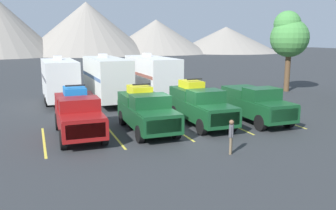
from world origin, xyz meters
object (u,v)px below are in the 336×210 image
(pickup_truck_b, at_px, (146,110))
(pickup_truck_c, at_px, (200,104))
(camper_trailer_a, at_px, (60,79))
(pickup_truck_d, at_px, (255,103))
(person_a, at_px, (231,134))
(camper_trailer_b, at_px, (107,78))
(camper_trailer_c, at_px, (152,75))
(pickup_truck_a, at_px, (78,113))

(pickup_truck_b, bearing_deg, pickup_truck_c, 3.95)
(pickup_truck_b, relative_size, camper_trailer_a, 0.76)
(pickup_truck_b, bearing_deg, pickup_truck_d, -3.13)
(person_a, bearing_deg, camper_trailer_a, 112.33)
(camper_trailer_a, height_order, person_a, camper_trailer_a)
(camper_trailer_b, bearing_deg, camper_trailer_c, 9.72)
(pickup_truck_a, height_order, person_a, pickup_truck_a)
(camper_trailer_a, relative_size, person_a, 4.66)
(camper_trailer_c, bearing_deg, pickup_truck_a, -127.04)
(pickup_truck_a, xyz_separation_m, camper_trailer_a, (-0.20, 9.67, 0.73))
(pickup_truck_c, height_order, camper_trailer_b, camper_trailer_b)
(pickup_truck_c, xyz_separation_m, pickup_truck_d, (3.48, -0.61, -0.07))
(pickup_truck_a, height_order, camper_trailer_b, camper_trailer_b)
(pickup_truck_d, relative_size, camper_trailer_c, 0.60)
(pickup_truck_d, distance_m, camper_trailer_c, 10.71)
(pickup_truck_d, distance_m, camper_trailer_b, 11.98)
(pickup_truck_a, distance_m, pickup_truck_d, 10.58)
(camper_trailer_a, xyz_separation_m, camper_trailer_c, (7.39, -0.15, 0.05))
(pickup_truck_d, bearing_deg, person_a, -133.52)
(camper_trailer_a, bearing_deg, pickup_truck_c, -52.98)
(pickup_truck_c, distance_m, camper_trailer_a, 12.13)
(pickup_truck_c, bearing_deg, person_a, -101.34)
(pickup_truck_c, distance_m, camper_trailer_c, 9.55)
(camper_trailer_b, bearing_deg, pickup_truck_b, -87.49)
(camper_trailer_c, height_order, person_a, camper_trailer_c)
(pickup_truck_d, bearing_deg, camper_trailer_b, 127.69)
(pickup_truck_c, height_order, pickup_truck_d, pickup_truck_c)
(camper_trailer_b, height_order, camper_trailer_c, camper_trailer_b)
(pickup_truck_b, bearing_deg, person_a, -65.72)
(camper_trailer_c, bearing_deg, person_a, -94.55)
(pickup_truck_a, distance_m, camper_trailer_c, 11.96)
(pickup_truck_a, relative_size, camper_trailer_c, 0.62)
(pickup_truck_a, height_order, pickup_truck_d, pickup_truck_a)
(pickup_truck_d, xyz_separation_m, person_a, (-4.57, -4.81, -0.25))
(pickup_truck_a, relative_size, pickup_truck_b, 0.99)
(pickup_truck_a, height_order, pickup_truck_b, pickup_truck_a)
(camper_trailer_b, distance_m, camper_trailer_c, 3.98)
(camper_trailer_a, height_order, camper_trailer_c, camper_trailer_c)
(camper_trailer_b, xyz_separation_m, camper_trailer_c, (3.93, 0.67, -0.02))
(pickup_truck_c, relative_size, person_a, 3.59)
(pickup_truck_a, bearing_deg, camper_trailer_b, 69.78)
(camper_trailer_c, bearing_deg, camper_trailer_a, 178.85)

